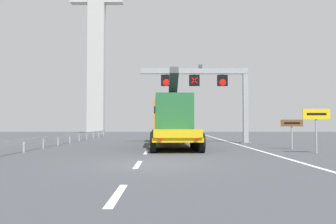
# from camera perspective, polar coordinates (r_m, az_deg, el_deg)

# --- Properties ---
(ground) EXTENTS (112.00, 112.00, 0.00)m
(ground) POSITION_cam_1_polar(r_m,az_deg,el_deg) (14.07, -2.80, -8.54)
(ground) COLOR #424449
(lane_markings) EXTENTS (0.20, 61.62, 0.01)m
(lane_markings) POSITION_cam_1_polar(r_m,az_deg,el_deg) (37.53, -2.06, -4.39)
(lane_markings) COLOR silver
(lane_markings) RESTS_ON ground
(edge_line_right) EXTENTS (0.20, 63.00, 0.01)m
(edge_line_right) POSITION_cam_1_polar(r_m,az_deg,el_deg) (26.62, 11.85, -5.37)
(edge_line_right) COLOR silver
(edge_line_right) RESTS_ON ground
(overhead_lane_gantry) EXTENTS (9.15, 0.90, 6.53)m
(overhead_lane_gantry) POSITION_cam_1_polar(r_m,az_deg,el_deg) (29.30, 6.92, 4.53)
(overhead_lane_gantry) COLOR #9EA0A5
(overhead_lane_gantry) RESTS_ON ground
(heavy_haul_truck_yellow) EXTENTS (3.42, 14.13, 5.30)m
(heavy_haul_truck_yellow) POSITION_cam_1_polar(r_m,az_deg,el_deg) (26.82, 0.47, -1.14)
(heavy_haul_truck_yellow) COLOR yellow
(heavy_haul_truck_yellow) RESTS_ON ground
(exit_sign_yellow) EXTENTS (1.49, 0.15, 2.44)m
(exit_sign_yellow) POSITION_cam_1_polar(r_m,az_deg,el_deg) (20.73, 23.05, -1.12)
(exit_sign_yellow) COLOR #9EA0A5
(exit_sign_yellow) RESTS_ON ground
(tourist_info_sign_brown) EXTENTS (1.40, 0.15, 1.88)m
(tourist_info_sign_brown) POSITION_cam_1_polar(r_m,az_deg,el_deg) (23.53, 19.57, -2.29)
(tourist_info_sign_brown) COLOR #9EA0A5
(tourist_info_sign_brown) RESTS_ON ground
(guardrail_left) EXTENTS (0.13, 34.56, 0.76)m
(guardrail_left) POSITION_cam_1_polar(r_m,az_deg,el_deg) (30.36, -15.82, -3.85)
(guardrail_left) COLOR #999EA3
(guardrail_left) RESTS_ON ground
(bridge_pylon_distant) EXTENTS (9.00, 2.00, 37.22)m
(bridge_pylon_distant) POSITION_cam_1_polar(r_m,az_deg,el_deg) (63.24, -11.56, 14.07)
(bridge_pylon_distant) COLOR #B7B7B2
(bridge_pylon_distant) RESTS_ON ground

